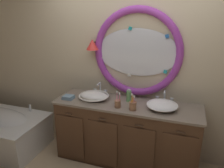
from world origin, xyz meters
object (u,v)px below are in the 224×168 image
sink_basin_left (94,96)px  toothbrush_holder_left (118,103)px  soap_dispenser (129,96)px  toothbrush_holder_right (133,105)px  sink_basin_right (162,105)px  folded_hand_towel (68,97)px

sink_basin_left → toothbrush_holder_left: bearing=-19.4°
soap_dispenser → toothbrush_holder_left: bearing=-109.4°
toothbrush_holder_left → toothbrush_holder_right: bearing=-3.4°
toothbrush_holder_right → soap_dispenser: toothbrush_holder_right is taller
sink_basin_left → toothbrush_holder_right: 0.60m
sink_basin_left → sink_basin_right: sink_basin_left is taller
sink_basin_right → folded_hand_towel: 1.26m
toothbrush_holder_right → soap_dispenser: (-0.11, 0.25, 0.02)m
sink_basin_right → soap_dispenser: soap_dispenser is taller
sink_basin_right → folded_hand_towel: (-1.26, -0.09, -0.03)m
sink_basin_right → toothbrush_holder_left: size_ratio=1.77×
sink_basin_right → folded_hand_towel: bearing=-176.0°
toothbrush_holder_left → soap_dispenser: toothbrush_holder_left is taller
sink_basin_right → toothbrush_holder_left: 0.55m
toothbrush_holder_left → folded_hand_towel: (-0.73, 0.05, -0.03)m
sink_basin_right → soap_dispenser: (-0.45, 0.10, 0.03)m
sink_basin_left → toothbrush_holder_right: bearing=-14.1°
sink_basin_right → soap_dispenser: bearing=167.4°
folded_hand_towel → soap_dispenser: bearing=13.1°
toothbrush_holder_right → soap_dispenser: size_ratio=1.23×
soap_dispenser → folded_hand_towel: (-0.81, -0.19, -0.06)m
sink_basin_right → toothbrush_holder_left: (-0.53, -0.13, 0.00)m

